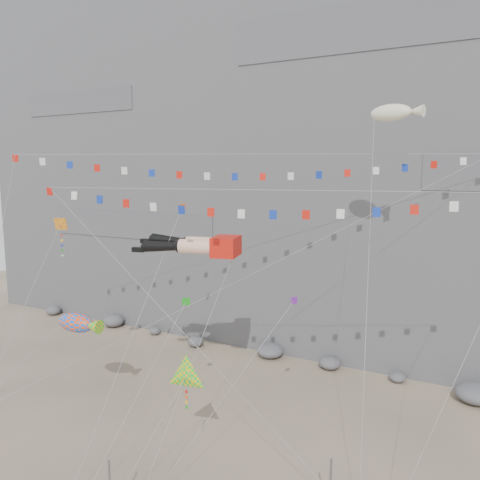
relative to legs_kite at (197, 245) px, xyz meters
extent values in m
plane|color=tan|center=(0.61, -4.97, -12.76)|extent=(120.00, 120.00, 0.00)
cube|color=slate|center=(0.61, 27.03, 12.24)|extent=(80.00, 28.00, 50.00)
cube|color=red|center=(2.11, 0.48, 0.00)|extent=(2.18, 2.67, 1.39)
cylinder|color=#FFBD9F|center=(0.27, -0.64, 0.00)|extent=(2.52, 1.51, 1.03)
sphere|color=black|center=(-0.88, -0.90, 0.00)|extent=(0.94, 0.94, 0.94)
cone|color=black|center=(-2.24, -1.20, -0.08)|extent=(2.94, 1.45, 0.96)
cube|color=black|center=(-4.07, -1.60, -0.39)|extent=(0.98, 0.59, 0.34)
cylinder|color=#FFBD9F|center=(-0.03, 0.72, 0.00)|extent=(2.52, 1.51, 1.03)
sphere|color=black|center=(-1.18, 0.46, 0.00)|extent=(0.94, 0.94, 0.94)
cone|color=black|center=(-2.54, 0.16, 0.14)|extent=(2.95, 1.45, 1.03)
cube|color=black|center=(-4.37, -0.24, 0.04)|extent=(0.98, 0.59, 0.34)
cylinder|color=gray|center=(2.96, -6.38, -6.35)|extent=(0.03, 0.03, 18.77)
cylinder|color=gray|center=(-6.23, -2.51, -3.08)|extent=(0.03, 0.03, 28.53)
cylinder|color=gray|center=(10.39, -4.87, -4.27)|extent=(0.03, 0.03, 19.52)
cylinder|color=gray|center=(-11.92, -6.07, -5.69)|extent=(0.03, 0.03, 15.61)
cylinder|color=gray|center=(-10.98, -7.15, -9.15)|extent=(0.03, 0.03, 11.16)
cylinder|color=gray|center=(2.65, -9.46, -9.52)|extent=(0.03, 0.03, 8.15)
cylinder|color=gray|center=(12.89, -0.63, -1.77)|extent=(0.03, 0.03, 24.73)
cylinder|color=gray|center=(-1.57, -5.34, -5.06)|extent=(0.03, 0.03, 20.50)
cylinder|color=gray|center=(5.43, -5.89, -7.80)|extent=(0.03, 0.03, 14.82)
cylinder|color=gray|center=(0.17, -7.07, -8.11)|extent=(0.03, 0.03, 13.13)
camera|label=1|loc=(17.97, -28.21, 5.23)|focal=35.00mm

